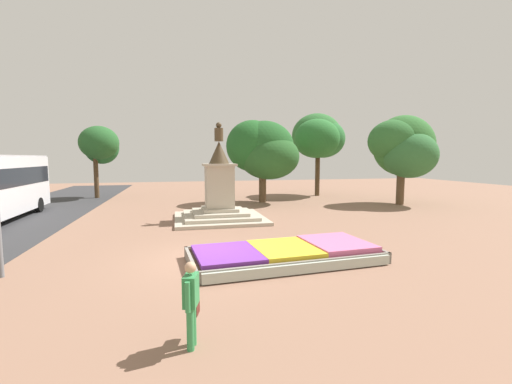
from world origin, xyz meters
The scene contains 8 objects.
ground_plane centered at (0.00, 0.00, 0.00)m, with size 76.21×76.21×0.00m, color #8C6651.
flower_planter centered at (2.45, -0.65, 0.23)m, with size 6.34×3.31×0.51m.
statue_monument centered at (1.24, 7.24, 1.17)m, with size 4.73×4.73×5.20m.
pedestrian_with_handbag centered at (-0.78, -5.12, 0.86)m, with size 0.33×0.72×1.55m.
park_tree_far_left centered at (5.18, 13.47, 3.88)m, with size 5.27×4.85×6.08m.
park_tree_behind_statue centered at (-7.06, 19.56, 4.37)m, with size 3.07×3.99×5.89m.
park_tree_far_right centered at (14.78, 10.54, 4.08)m, with size 4.86×4.76×6.37m.
park_tree_street_side centered at (11.31, 17.44, 5.11)m, with size 4.83×5.50×7.27m.
Camera 1 is at (-0.98, -10.98, 3.34)m, focal length 24.00 mm.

